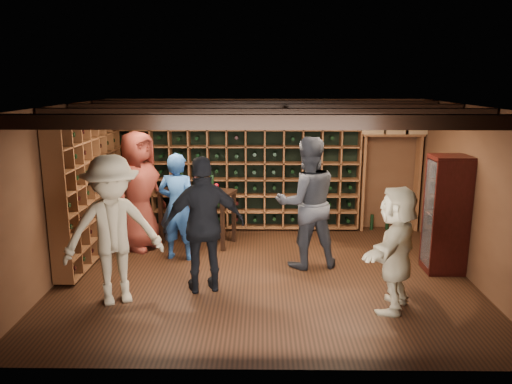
{
  "coord_description": "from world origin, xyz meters",
  "views": [
    {
      "loc": [
        -0.04,
        -7.02,
        2.88
      ],
      "look_at": [
        -0.13,
        0.2,
        1.23
      ],
      "focal_mm": 35.0,
      "sensor_mm": 36.0,
      "label": 1
    }
  ],
  "objects_px": {
    "display_cabinet": "(446,217)",
    "guest_khaki": "(113,231)",
    "man_blue_shirt": "(178,207)",
    "tasting_table": "(197,197)",
    "guest_beige": "(396,249)",
    "man_grey_suit": "(307,203)",
    "guest_red_floral": "(139,191)",
    "guest_woman_black": "(205,225)"
  },
  "relations": [
    {
      "from": "guest_woman_black",
      "to": "man_blue_shirt",
      "type": "bearing_deg",
      "value": -80.46
    },
    {
      "from": "display_cabinet",
      "to": "man_grey_suit",
      "type": "bearing_deg",
      "value": 174.74
    },
    {
      "from": "man_blue_shirt",
      "to": "guest_beige",
      "type": "bearing_deg",
      "value": 158.91
    },
    {
      "from": "guest_red_floral",
      "to": "guest_beige",
      "type": "bearing_deg",
      "value": -90.54
    },
    {
      "from": "guest_red_floral",
      "to": "guest_woman_black",
      "type": "distance_m",
      "value": 2.18
    },
    {
      "from": "man_blue_shirt",
      "to": "guest_red_floral",
      "type": "distance_m",
      "value": 0.9
    },
    {
      "from": "display_cabinet",
      "to": "man_blue_shirt",
      "type": "xyz_separation_m",
      "value": [
        -4.1,
        0.49,
        0.01
      ]
    },
    {
      "from": "man_grey_suit",
      "to": "man_blue_shirt",
      "type": "bearing_deg",
      "value": -19.72
    },
    {
      "from": "man_blue_shirt",
      "to": "man_grey_suit",
      "type": "relative_size",
      "value": 0.86
    },
    {
      "from": "display_cabinet",
      "to": "guest_red_floral",
      "type": "bearing_deg",
      "value": 168.44
    },
    {
      "from": "display_cabinet",
      "to": "guest_beige",
      "type": "distance_m",
      "value": 1.68
    },
    {
      "from": "guest_beige",
      "to": "tasting_table",
      "type": "relative_size",
      "value": 1.14
    },
    {
      "from": "display_cabinet",
      "to": "guest_beige",
      "type": "relative_size",
      "value": 1.09
    },
    {
      "from": "man_blue_shirt",
      "to": "guest_red_floral",
      "type": "bearing_deg",
      "value": -24.94
    },
    {
      "from": "man_blue_shirt",
      "to": "guest_beige",
      "type": "relative_size",
      "value": 1.08
    },
    {
      "from": "tasting_table",
      "to": "guest_beige",
      "type": "bearing_deg",
      "value": -24.8
    },
    {
      "from": "man_blue_shirt",
      "to": "guest_red_floral",
      "type": "height_order",
      "value": "guest_red_floral"
    },
    {
      "from": "guest_red_floral",
      "to": "tasting_table",
      "type": "xyz_separation_m",
      "value": [
        0.94,
        0.29,
        -0.18
      ]
    },
    {
      "from": "guest_red_floral",
      "to": "guest_khaki",
      "type": "distance_m",
      "value": 2.13
    },
    {
      "from": "man_blue_shirt",
      "to": "tasting_table",
      "type": "relative_size",
      "value": 1.23
    },
    {
      "from": "man_grey_suit",
      "to": "tasting_table",
      "type": "xyz_separation_m",
      "value": [
        -1.83,
        1.09,
        -0.18
      ]
    },
    {
      "from": "man_blue_shirt",
      "to": "display_cabinet",
      "type": "bearing_deg",
      "value": -177.44
    },
    {
      "from": "tasting_table",
      "to": "guest_red_floral",
      "type": "bearing_deg",
      "value": -145.22
    },
    {
      "from": "man_blue_shirt",
      "to": "tasting_table",
      "type": "distance_m",
      "value": 0.82
    },
    {
      "from": "man_blue_shirt",
      "to": "guest_woman_black",
      "type": "height_order",
      "value": "guest_woman_black"
    },
    {
      "from": "guest_beige",
      "to": "man_grey_suit",
      "type": "bearing_deg",
      "value": -118.38
    },
    {
      "from": "man_blue_shirt",
      "to": "guest_khaki",
      "type": "bearing_deg",
      "value": 80.41
    },
    {
      "from": "tasting_table",
      "to": "man_grey_suit",
      "type": "bearing_deg",
      "value": -13.24
    },
    {
      "from": "man_grey_suit",
      "to": "guest_beige",
      "type": "distance_m",
      "value": 1.79
    },
    {
      "from": "guest_khaki",
      "to": "guest_red_floral",
      "type": "bearing_deg",
      "value": 70.93
    },
    {
      "from": "guest_red_floral",
      "to": "guest_woman_black",
      "type": "relative_size",
      "value": 1.08
    },
    {
      "from": "guest_red_floral",
      "to": "guest_khaki",
      "type": "relative_size",
      "value": 1.04
    },
    {
      "from": "tasting_table",
      "to": "man_blue_shirt",
      "type": "bearing_deg",
      "value": -87.04
    },
    {
      "from": "guest_khaki",
      "to": "tasting_table",
      "type": "xyz_separation_m",
      "value": [
        0.76,
        2.42,
        -0.14
      ]
    },
    {
      "from": "man_blue_shirt",
      "to": "guest_woman_black",
      "type": "bearing_deg",
      "value": 124.04
    },
    {
      "from": "guest_red_floral",
      "to": "guest_woman_black",
      "type": "bearing_deg",
      "value": -112.5
    },
    {
      "from": "tasting_table",
      "to": "display_cabinet",
      "type": "bearing_deg",
      "value": -0.66
    },
    {
      "from": "display_cabinet",
      "to": "guest_khaki",
      "type": "relative_size",
      "value": 0.9
    },
    {
      "from": "display_cabinet",
      "to": "man_grey_suit",
      "type": "relative_size",
      "value": 0.86
    },
    {
      "from": "display_cabinet",
      "to": "man_grey_suit",
      "type": "height_order",
      "value": "man_grey_suit"
    },
    {
      "from": "man_blue_shirt",
      "to": "tasting_table",
      "type": "height_order",
      "value": "man_blue_shirt"
    },
    {
      "from": "display_cabinet",
      "to": "guest_red_floral",
      "type": "relative_size",
      "value": 0.86
    }
  ]
}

